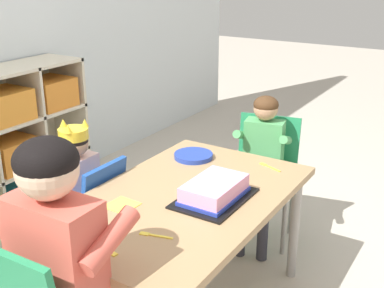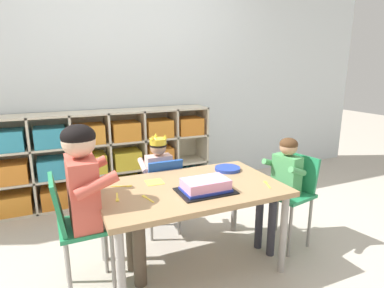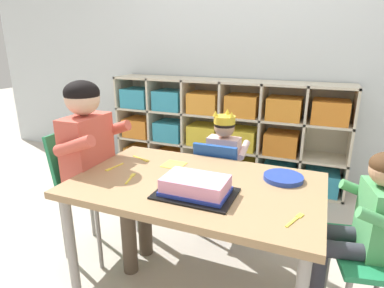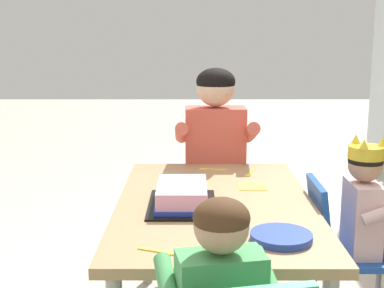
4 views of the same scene
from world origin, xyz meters
name	(u,v)px [view 1 (image 1 of 4)]	position (x,y,z in m)	size (l,w,h in m)	color
activity_table	(183,209)	(0.00, 0.00, 0.54)	(1.21, 0.75, 0.60)	#A37F56
classroom_chair_blue	(90,212)	(-0.04, 0.51, 0.40)	(0.30, 0.36, 0.67)	#1E4CA8
child_with_crown	(71,182)	(-0.03, 0.63, 0.53)	(0.30, 0.31, 0.85)	beige
adult_helper_seated	(71,249)	(-0.62, 0.03, 0.67)	(0.44, 0.41, 1.07)	#D15647
classroom_chair_guest_side	(265,165)	(0.85, -0.01, 0.45)	(0.38, 0.43, 0.72)	#238451
guest_at_table_side	(261,153)	(0.75, -0.03, 0.56)	(0.32, 0.32, 0.87)	#4C9E5B
birthday_cake_on_tray	(214,191)	(0.05, -0.13, 0.64)	(0.36, 0.25, 0.08)	black
paper_plate_stack	(193,156)	(0.40, 0.19, 0.61)	(0.20, 0.20, 0.02)	#233DA3
paper_napkin_square	(122,205)	(-0.20, 0.17, 0.60)	(0.12, 0.12, 0.00)	#F4DB4C
fork_by_napkin	(106,250)	(-0.49, 0.00, 0.60)	(0.04, 0.13, 0.00)	yellow
fork_beside_plate_stack	(154,235)	(-0.32, -0.09, 0.60)	(0.05, 0.13, 0.00)	yellow
fork_scattered_mid_table	(269,166)	(0.49, -0.18, 0.60)	(0.06, 0.13, 0.00)	yellow
fork_near_child_seat	(83,227)	(-0.42, 0.18, 0.60)	(0.13, 0.06, 0.00)	yellow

